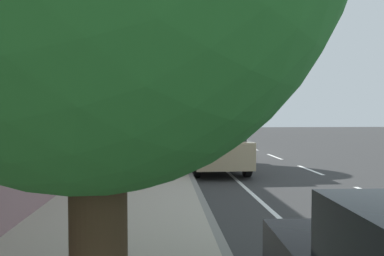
# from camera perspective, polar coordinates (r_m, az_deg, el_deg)

# --- Properties ---
(ground) EXTENTS (76.24, 76.24, 0.00)m
(ground) POSITION_cam_1_polar(r_m,az_deg,el_deg) (19.52, 2.60, -4.04)
(ground) COLOR #323232
(sidewalk) EXTENTS (3.47, 47.65, 0.14)m
(sidewalk) POSITION_cam_1_polar(r_m,az_deg,el_deg) (19.37, -7.48, -3.90)
(sidewalk) COLOR #ACA293
(sidewalk) RESTS_ON ground
(curb_edge) EXTENTS (0.16, 47.65, 0.14)m
(curb_edge) POSITION_cam_1_polar(r_m,az_deg,el_deg) (19.37, -2.10, -3.88)
(curb_edge) COLOR gray
(curb_edge) RESTS_ON ground
(lane_stripe_centre) EXTENTS (0.14, 48.40, 0.01)m
(lane_stripe_centre) POSITION_cam_1_polar(r_m,az_deg,el_deg) (19.80, 11.77, -3.98)
(lane_stripe_centre) COLOR white
(lane_stripe_centre) RESTS_ON ground
(lane_stripe_bike_edge) EXTENTS (0.12, 47.65, 0.01)m
(lane_stripe_bike_edge) POSITION_cam_1_polar(r_m,az_deg,el_deg) (19.50, 2.23, -4.03)
(lane_stripe_bike_edge) COLOR white
(lane_stripe_bike_edge) RESTS_ON ground
(building_facade) EXTENTS (0.50, 47.65, 4.19)m
(building_facade) POSITION_cam_1_polar(r_m,az_deg,el_deg) (19.46, -13.35, 2.06)
(building_facade) COLOR gray
(building_facade) RESTS_ON ground
(parked_suv_green_nearest) EXTENTS (2.15, 4.79, 1.99)m
(parked_suv_green_nearest) POSITION_cam_1_polar(r_m,az_deg,el_deg) (39.32, -2.12, 0.60)
(parked_suv_green_nearest) COLOR #1E512D
(parked_suv_green_nearest) RESTS_ON ground
(parked_sedan_dark_blue_second) EXTENTS (1.94, 4.45, 1.52)m
(parked_sedan_dark_blue_second) POSITION_cam_1_polar(r_m,az_deg,el_deg) (31.15, -1.06, -0.32)
(parked_sedan_dark_blue_second) COLOR navy
(parked_sedan_dark_blue_second) RESTS_ON ground
(parked_pickup_silver_mid) EXTENTS (2.19, 5.38, 1.95)m
(parked_pickup_silver_mid) POSITION_cam_1_polar(r_m,az_deg,el_deg) (23.58, 0.01, -0.77)
(parked_pickup_silver_mid) COLOR #B7BABF
(parked_pickup_silver_mid) RESTS_ON ground
(parked_suv_tan_far) EXTENTS (1.97, 4.70, 1.99)m
(parked_suv_tan_far) POSITION_cam_1_polar(r_m,az_deg,el_deg) (13.08, 3.95, -2.61)
(parked_suv_tan_far) COLOR tan
(parked_suv_tan_far) RESTS_ON ground
(bicycle_at_curb) EXTENTS (1.69, 0.53, 0.74)m
(bicycle_at_curb) POSITION_cam_1_polar(r_m,az_deg,el_deg) (18.02, -0.42, -3.39)
(bicycle_at_curb) COLOR black
(bicycle_at_curb) RESTS_ON ground
(cyclist_with_backpack) EXTENTS (0.51, 0.56, 1.79)m
(cyclist_with_backpack) POSITION_cam_1_polar(r_m,az_deg,el_deg) (18.38, -1.21, -0.98)
(cyclist_with_backpack) COLOR #C6B284
(cyclist_with_backpack) RESTS_ON ground
(street_tree_near_cyclist) EXTENTS (3.04, 3.04, 4.84)m
(street_tree_near_cyclist) POSITION_cam_1_polar(r_m,az_deg,el_deg) (15.01, -6.61, 6.78)
(street_tree_near_cyclist) COLOR brown
(street_tree_near_cyclist) RESTS_ON sidewalk
(pedestrian_on_phone) EXTENTS (0.60, 0.33, 1.75)m
(pedestrian_on_phone) POSITION_cam_1_polar(r_m,az_deg,el_deg) (28.51, -7.91, 0.20)
(pedestrian_on_phone) COLOR black
(pedestrian_on_phone) RESTS_ON sidewalk
(fire_hydrant) EXTENTS (0.22, 0.22, 0.84)m
(fire_hydrant) POSITION_cam_1_polar(r_m,az_deg,el_deg) (28.57, -3.83, -0.93)
(fire_hydrant) COLOR red
(fire_hydrant) RESTS_ON sidewalk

